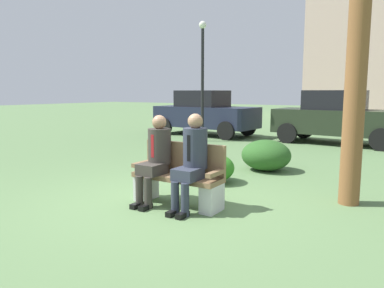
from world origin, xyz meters
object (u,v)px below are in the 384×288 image
at_px(shrub_near_bench, 266,155).
at_px(parked_car_far, 338,117).
at_px(parked_car_near, 205,113).
at_px(street_lamp, 203,69).
at_px(park_bench, 179,178).
at_px(seated_man_left, 156,155).
at_px(seated_man_right, 192,157).
at_px(shrub_mid_lawn, 211,167).

height_order(shrub_near_bench, parked_car_far, parked_car_far).
xyz_separation_m(parked_car_near, street_lamp, (0.79, -1.51, 1.51)).
relative_size(park_bench, street_lamp, 0.35).
xyz_separation_m(seated_man_left, parked_car_far, (0.92, 8.05, 0.11)).
bearing_deg(seated_man_right, seated_man_left, -179.64).
xyz_separation_m(shrub_near_bench, street_lamp, (-3.53, 3.29, 2.03)).
height_order(park_bench, shrub_near_bench, park_bench).
distance_m(seated_man_right, shrub_mid_lawn, 1.71).
bearing_deg(street_lamp, parked_car_near, 117.70).
height_order(park_bench, seated_man_right, seated_man_right).
bearing_deg(park_bench, parked_car_far, 85.71).
xyz_separation_m(shrub_mid_lawn, parked_car_near, (-3.85, 6.29, 0.57)).
relative_size(seated_man_right, parked_car_far, 0.34).
bearing_deg(park_bench, shrub_near_bench, 86.19).
relative_size(park_bench, parked_car_near, 0.34).
bearing_deg(shrub_near_bench, shrub_mid_lawn, -107.41).
bearing_deg(street_lamp, shrub_near_bench, -43.02).
distance_m(seated_man_left, shrub_near_bench, 3.11).
bearing_deg(parked_car_near, street_lamp, -62.30).
height_order(shrub_near_bench, shrub_mid_lawn, shrub_near_bench).
bearing_deg(seated_man_left, street_lamp, 115.40).
bearing_deg(street_lamp, parked_car_far, 23.68).
height_order(parked_car_far, street_lamp, street_lamp).
distance_m(park_bench, seated_man_left, 0.48).
height_order(park_bench, parked_car_far, parked_car_far).
distance_m(shrub_near_bench, street_lamp, 5.23).
bearing_deg(seated_man_left, parked_car_far, 83.47).
relative_size(seated_man_right, shrub_mid_lawn, 1.56).
height_order(parked_car_near, parked_car_far, same).
bearing_deg(seated_man_right, street_lamp, 119.84).
distance_m(seated_man_right, parked_car_near, 9.00).
height_order(seated_man_right, parked_car_near, parked_car_near).
xyz_separation_m(park_bench, street_lamp, (-3.33, 6.21, 1.96)).
relative_size(seated_man_left, seated_man_right, 0.97).
xyz_separation_m(park_bench, seated_man_left, (-0.33, -0.12, 0.33)).
distance_m(park_bench, shrub_near_bench, 2.93).
relative_size(seated_man_left, parked_car_near, 0.33).
bearing_deg(street_lamp, seated_man_right, -60.16).
xyz_separation_m(seated_man_left, street_lamp, (-3.00, 6.33, 1.63)).
distance_m(park_bench, shrub_mid_lawn, 1.46).
xyz_separation_m(shrub_mid_lawn, parked_car_far, (0.87, 6.51, 0.57)).
bearing_deg(shrub_near_bench, park_bench, -93.81).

